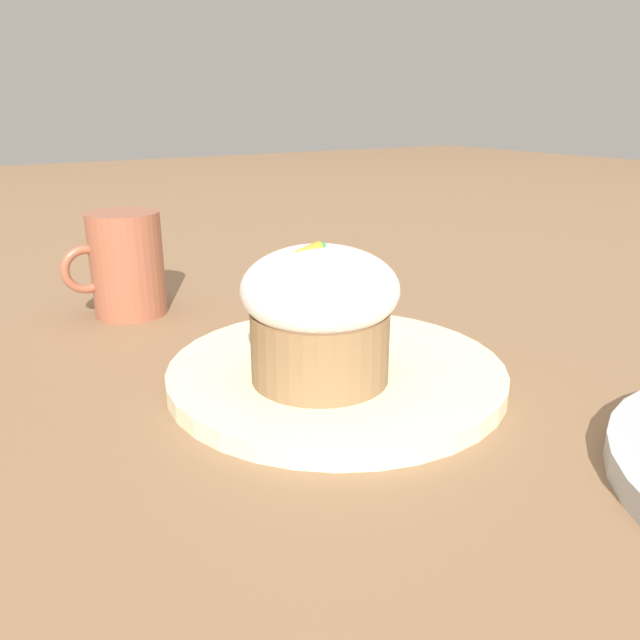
{
  "coord_description": "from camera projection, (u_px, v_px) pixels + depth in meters",
  "views": [
    {
      "loc": [
        0.24,
        0.35,
        0.2
      ],
      "look_at": [
        0.02,
        0.01,
        0.06
      ],
      "focal_mm": 35.0,
      "sensor_mm": 36.0,
      "label": 1
    }
  ],
  "objects": [
    {
      "name": "ground_plane",
      "position": [
        336.0,
        380.0,
        0.47
      ],
      "size": [
        4.0,
        4.0,
        0.0
      ],
      "primitive_type": "plane",
      "color": "#846042"
    },
    {
      "name": "dessert_plate",
      "position": [
        336.0,
        372.0,
        0.46
      ],
      "size": [
        0.25,
        0.25,
        0.01
      ],
      "color": "beige",
      "rests_on": "ground_plane"
    },
    {
      "name": "carrot_cake",
      "position": [
        320.0,
        312.0,
        0.42
      ],
      "size": [
        0.11,
        0.11,
        0.1
      ],
      "color": "olive",
      "rests_on": "dessert_plate"
    },
    {
      "name": "spoon",
      "position": [
        323.0,
        350.0,
        0.48
      ],
      "size": [
        0.11,
        0.09,
        0.01
      ],
      "color": "silver",
      "rests_on": "dessert_plate"
    },
    {
      "name": "coffee_cup",
      "position": [
        126.0,
        264.0,
        0.6
      ],
      "size": [
        0.1,
        0.07,
        0.1
      ],
      "color": "#9E563D",
      "rests_on": "ground_plane"
    }
  ]
}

